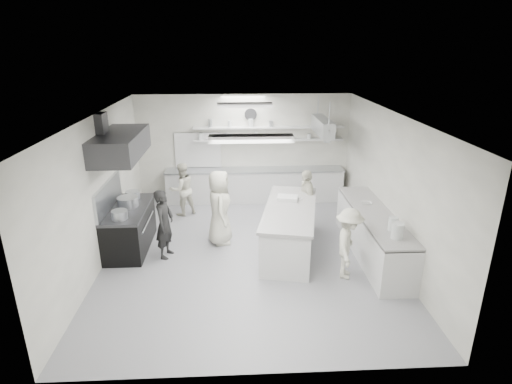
{
  "coord_description": "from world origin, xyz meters",
  "views": [
    {
      "loc": [
        -0.25,
        -8.0,
        4.32
      ],
      "look_at": [
        0.2,
        0.6,
        1.2
      ],
      "focal_mm": 28.95,
      "sensor_mm": 36.0,
      "label": 1
    }
  ],
  "objects_px": {
    "right_counter": "(373,235)",
    "cook_back": "(182,189)",
    "prep_island": "(289,230)",
    "cook_stove": "(165,224)",
    "stove": "(130,229)",
    "back_counter": "(255,185)"
  },
  "relations": [
    {
      "from": "right_counter",
      "to": "cook_back",
      "type": "bearing_deg",
      "value": 150.27
    },
    {
      "from": "stove",
      "to": "cook_back",
      "type": "bearing_deg",
      "value": 62.93
    },
    {
      "from": "cook_back",
      "to": "cook_stove",
      "type": "bearing_deg",
      "value": 56.4
    },
    {
      "from": "back_counter",
      "to": "cook_stove",
      "type": "xyz_separation_m",
      "value": [
        -2.05,
        -3.23,
        0.29
      ]
    },
    {
      "from": "prep_island",
      "to": "right_counter",
      "type": "bearing_deg",
      "value": 1.61
    },
    {
      "from": "back_counter",
      "to": "cook_back",
      "type": "height_order",
      "value": "cook_back"
    },
    {
      "from": "prep_island",
      "to": "cook_stove",
      "type": "xyz_separation_m",
      "value": [
        -2.66,
        -0.14,
        0.27
      ]
    },
    {
      "from": "stove",
      "to": "right_counter",
      "type": "distance_m",
      "value": 5.28
    },
    {
      "from": "stove",
      "to": "cook_back",
      "type": "height_order",
      "value": "cook_back"
    },
    {
      "from": "back_counter",
      "to": "right_counter",
      "type": "xyz_separation_m",
      "value": [
        2.35,
        -3.4,
        0.01
      ]
    },
    {
      "from": "right_counter",
      "to": "stove",
      "type": "bearing_deg",
      "value": 173.48
    },
    {
      "from": "cook_stove",
      "to": "back_counter",
      "type": "bearing_deg",
      "value": -18.54
    },
    {
      "from": "stove",
      "to": "prep_island",
      "type": "height_order",
      "value": "prep_island"
    },
    {
      "from": "stove",
      "to": "back_counter",
      "type": "bearing_deg",
      "value": 43.99
    },
    {
      "from": "right_counter",
      "to": "prep_island",
      "type": "height_order",
      "value": "prep_island"
    },
    {
      "from": "cook_stove",
      "to": "stove",
      "type": "bearing_deg",
      "value": 77.22
    },
    {
      "from": "right_counter",
      "to": "cook_back",
      "type": "distance_m",
      "value": 4.96
    },
    {
      "from": "stove",
      "to": "cook_stove",
      "type": "relative_size",
      "value": 1.2
    },
    {
      "from": "right_counter",
      "to": "cook_back",
      "type": "xyz_separation_m",
      "value": [
        -4.3,
        2.46,
        0.24
      ]
    },
    {
      "from": "stove",
      "to": "right_counter",
      "type": "bearing_deg",
      "value": -6.52
    },
    {
      "from": "right_counter",
      "to": "cook_stove",
      "type": "distance_m",
      "value": 4.41
    },
    {
      "from": "cook_back",
      "to": "right_counter",
      "type": "bearing_deg",
      "value": 119.19
    }
  ]
}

